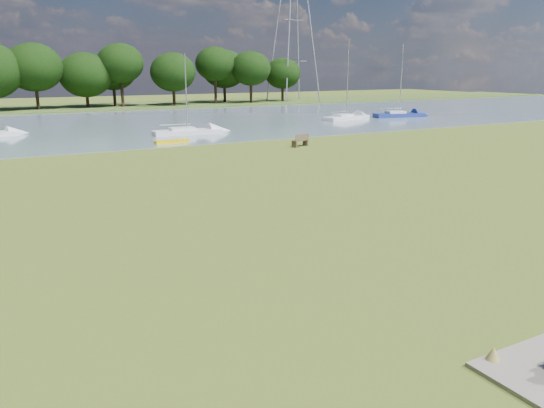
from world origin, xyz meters
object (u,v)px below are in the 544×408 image
sailboat_4 (187,130)px  sailboat_2 (399,113)px  riverbank_bench (301,140)px  kayak (172,141)px  sailboat_0 (346,116)px

sailboat_4 → sailboat_2: bearing=11.8°
riverbank_bench → kayak: (-8.63, 6.76, -0.32)m
sailboat_0 → sailboat_2: sailboat_0 is taller
kayak → sailboat_4: sailboat_4 is taller
sailboat_2 → kayak: bearing=-151.5°
sailboat_0 → sailboat_4: sailboat_0 is taller
riverbank_bench → kayak: 10.97m
riverbank_bench → sailboat_2: bearing=13.7°
sailboat_2 → sailboat_4: sailboat_2 is taller
riverbank_bench → kayak: riverbank_bench is taller
sailboat_2 → sailboat_4: (-30.61, -4.36, -0.09)m
sailboat_0 → kayak: bearing=-170.9°
sailboat_0 → sailboat_4: bearing=179.6°
kayak → sailboat_0: 27.57m
kayak → sailboat_4: bearing=53.3°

